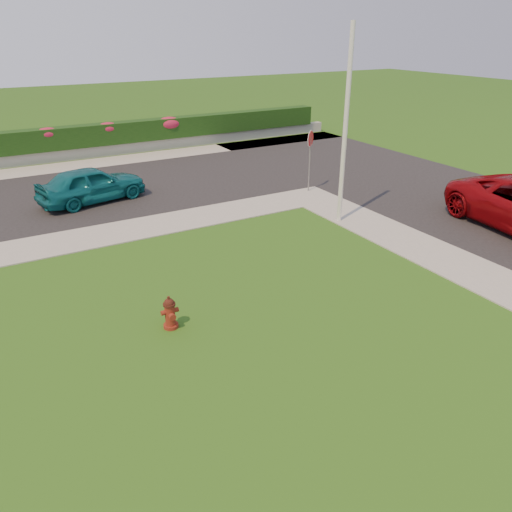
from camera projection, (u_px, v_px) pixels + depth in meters
ground at (285, 365)px, 10.35m from camera, size 120.00×120.00×0.00m
street_right at (493, 211)px, 18.93m from camera, size 8.00×32.00×0.04m
curb_corner at (309, 196)px, 20.61m from camera, size 2.00×2.00×0.04m
sidewalk_beyond at (62, 167)px, 24.87m from camera, size 34.00×2.00×0.04m
retaining_wall at (55, 156)px, 25.93m from camera, size 34.00×0.40×0.60m
hedge at (52, 139)px, 25.66m from camera, size 32.00×0.90×1.10m
fire_hydrant at (170, 313)px, 11.49m from camera, size 0.41×0.39×0.82m
sedan_teal at (91, 184)px, 19.65m from camera, size 4.43×2.52×1.42m
utility_pole at (345, 129)px, 16.63m from camera, size 0.16×0.16×6.59m
stop_sign at (310, 146)px, 20.50m from camera, size 0.59×0.43×2.60m
flower_clump_d at (47, 134)px, 25.36m from camera, size 1.19×0.77×0.60m
flower_clump_e at (108, 128)px, 26.75m from camera, size 1.20×0.77×0.60m
flower_clump_f at (169, 123)px, 28.34m from camera, size 1.45×0.93×0.73m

